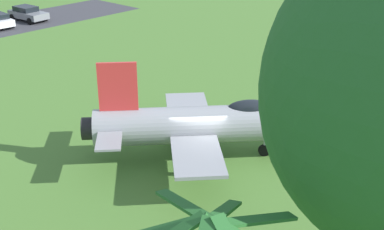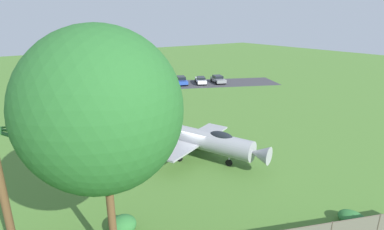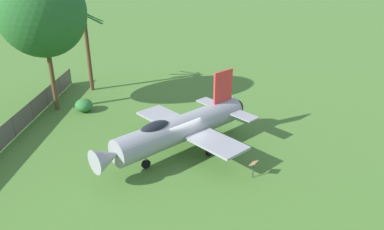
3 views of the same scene
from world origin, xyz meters
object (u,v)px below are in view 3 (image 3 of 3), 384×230
at_px(shade_tree, 42,12).
at_px(palm_tree, 88,48).
at_px(info_plaque, 254,165).
at_px(display_jet, 178,129).
at_px(shrub_near_fence, 84,105).

distance_m(shade_tree, palm_tree, 6.79).
bearing_deg(info_plaque, display_jet, -51.57).
relative_size(display_jet, palm_tree, 1.55).
bearing_deg(info_plaque, palm_tree, -68.57).
height_order(shade_tree, info_plaque, shade_tree).
distance_m(shade_tree, info_plaque, 20.34).
distance_m(display_jet, info_plaque, 5.56).
bearing_deg(palm_tree, shrub_near_fence, 77.46).
distance_m(palm_tree, info_plaque, 21.21).
distance_m(display_jet, palm_tree, 15.97).
relative_size(shade_tree, palm_tree, 1.57).
height_order(palm_tree, shrub_near_fence, palm_tree).
relative_size(display_jet, info_plaque, 10.37).
height_order(shade_tree, palm_tree, shade_tree).
xyz_separation_m(display_jet, shrub_near_fence, (5.46, -9.78, -1.30)).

